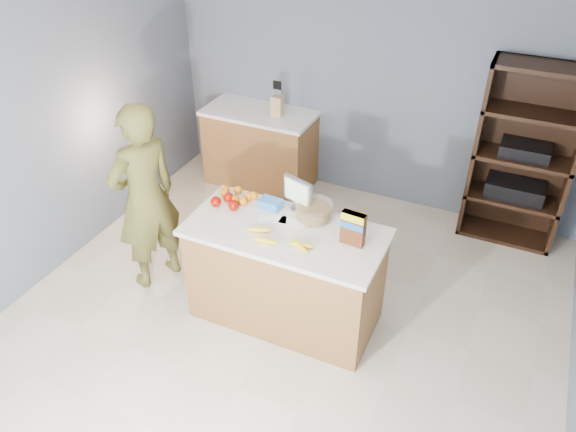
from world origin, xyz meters
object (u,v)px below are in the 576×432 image
at_px(person, 145,198).
at_px(cereal_box, 353,226).
at_px(shelving_unit, 523,159).
at_px(counter_peninsula, 285,278).
at_px(tv, 298,193).

bearing_deg(person, cereal_box, 113.17).
height_order(shelving_unit, cereal_box, shelving_unit).
bearing_deg(person, counter_peninsula, 112.00).
distance_m(shelving_unit, cereal_box, 2.25).
bearing_deg(counter_peninsula, person, -178.32).
height_order(shelving_unit, person, shelving_unit).
xyz_separation_m(counter_peninsula, person, (-1.30, -0.04, 0.45)).
xyz_separation_m(counter_peninsula, tv, (-0.03, 0.30, 0.64)).
bearing_deg(tv, counter_peninsula, -84.02).
relative_size(counter_peninsula, person, 0.90).
relative_size(tv, cereal_box, 1.04).
height_order(counter_peninsula, shelving_unit, shelving_unit).
bearing_deg(person, shelving_unit, 146.54).
relative_size(person, cereal_box, 6.35).
height_order(counter_peninsula, tv, tv).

